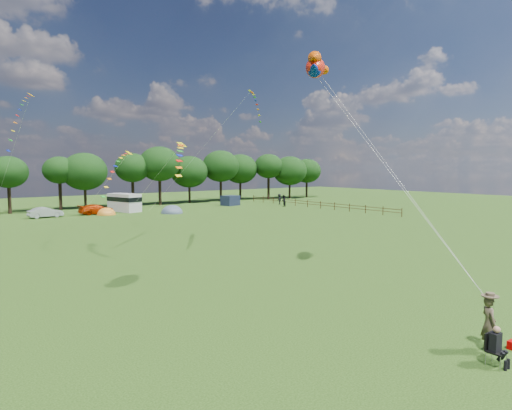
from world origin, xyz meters
TOP-DOWN VIEW (x-y plane):
  - ground_plane at (0.00, 0.00)m, footprint 180.00×180.00m
  - tree_line at (5.30, 54.99)m, footprint 102.98×10.98m
  - fence at (32.00, 34.50)m, footprint 0.12×33.12m
  - car_b at (-6.07, 45.90)m, footprint 4.07×1.88m
  - car_c at (0.60, 46.17)m, footprint 4.79×2.26m
  - campervan_c at (5.08, 47.43)m, footprint 3.73×5.92m
  - tent_orange at (1.39, 44.43)m, footprint 2.58×2.82m
  - tent_greyblue at (9.66, 40.87)m, footprint 3.15×3.45m
  - awning_navy at (23.47, 46.41)m, footprint 3.21×2.82m
  - kite_flyer at (-2.12, -8.59)m, footprint 0.83×0.87m
  - camp_chair at (-3.11, -9.24)m, footprint 0.57×0.56m
  - fish_kite at (-0.04, 2.38)m, footprint 3.06×2.87m
  - streamer_kite_a at (-11.01, 28.25)m, footprint 3.21×5.53m
  - streamer_kite_b at (-5.19, 20.18)m, footprint 4.24×4.64m
  - streamer_kite_c at (-1.78, 15.67)m, footprint 3.28×4.94m
  - walker_a at (29.41, 39.14)m, footprint 1.10×0.90m
  - walker_b at (31.74, 42.97)m, footprint 1.35×1.01m
  - streamer_kite_d at (11.72, 23.77)m, footprint 2.53×5.09m

SIDE VIEW (x-z plane):
  - ground_plane at x=0.00m, z-range 0.00..0.00m
  - tent_greyblue at x=9.66m, z-range -1.15..1.19m
  - tent_orange at x=1.39m, z-range -0.99..1.03m
  - car_b at x=-6.07m, z-range 0.00..1.39m
  - fence at x=32.00m, z-range 0.10..1.30m
  - car_c at x=0.60m, z-range 0.00..1.40m
  - camp_chair at x=-3.11m, z-range 0.13..1.48m
  - awning_navy at x=23.47m, z-range 0.00..1.73m
  - walker_b at x=31.74m, z-range 0.00..1.89m
  - walker_a at x=29.41m, z-range 0.00..1.97m
  - kite_flyer at x=-2.12m, z-range 0.00..2.00m
  - campervan_c at x=5.08m, z-range 0.10..2.79m
  - tree_line at x=5.30m, z-range 1.21..11.48m
  - streamer_kite_b at x=-5.19m, z-range 4.90..8.68m
  - streamer_kite_c at x=-1.78m, z-range 6.35..9.19m
  - streamer_kite_a at x=-11.01m, z-range 8.76..14.49m
  - fish_kite at x=-0.04m, z-range 11.39..13.17m
  - streamer_kite_d at x=11.72m, z-range 12.03..16.31m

